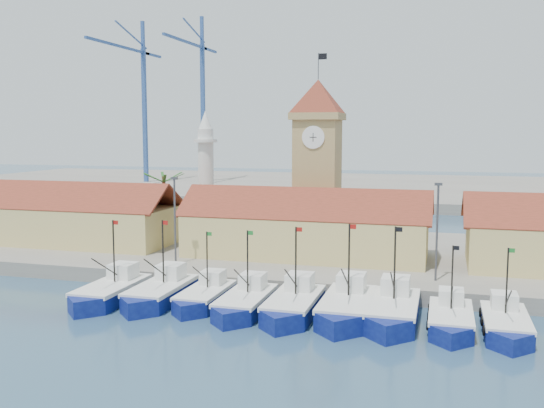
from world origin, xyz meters
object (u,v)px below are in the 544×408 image
(boat_4, at_px, (293,307))
(clock_tower, at_px, (318,159))
(boat_0, at_px, (110,293))
(minaret, at_px, (206,174))

(boat_4, height_order, clock_tower, clock_tower)
(boat_4, bearing_deg, boat_0, -178.76)
(boat_0, distance_m, minaret, 27.37)
(boat_4, bearing_deg, clock_tower, 96.91)
(boat_0, bearing_deg, boat_4, 1.24)
(boat_0, xyz_separation_m, minaret, (-1.12, 25.85, 8.94))
(clock_tower, bearing_deg, boat_0, -120.21)
(clock_tower, relative_size, minaret, 1.39)
(boat_0, distance_m, boat_4, 16.73)
(boat_4, xyz_separation_m, minaret, (-17.85, 25.48, 8.93))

